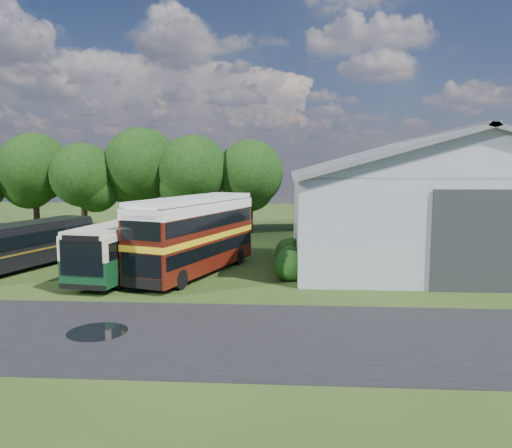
# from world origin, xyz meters

# --- Properties ---
(ground) EXTENTS (120.00, 120.00, 0.00)m
(ground) POSITION_xyz_m (0.00, 0.00, 0.00)
(ground) COLOR #1B310F
(ground) RESTS_ON ground
(asphalt_road) EXTENTS (60.00, 8.00, 0.02)m
(asphalt_road) POSITION_xyz_m (3.00, -3.00, 0.00)
(asphalt_road) COLOR black
(asphalt_road) RESTS_ON ground
(puddle) EXTENTS (2.20, 2.20, 0.01)m
(puddle) POSITION_xyz_m (-1.50, -3.00, 0.00)
(puddle) COLOR black
(puddle) RESTS_ON ground
(storage_shed) EXTENTS (18.80, 24.80, 8.15)m
(storage_shed) POSITION_xyz_m (15.00, 15.98, 4.17)
(storage_shed) COLOR gray
(storage_shed) RESTS_ON ground
(tree_left_a) EXTENTS (6.46, 6.46, 9.12)m
(tree_left_a) POSITION_xyz_m (-18.00, 24.50, 5.87)
(tree_left_a) COLOR black
(tree_left_a) RESTS_ON ground
(tree_left_b) EXTENTS (5.78, 5.78, 8.16)m
(tree_left_b) POSITION_xyz_m (-13.00, 23.50, 5.25)
(tree_left_b) COLOR black
(tree_left_b) RESTS_ON ground
(tree_mid) EXTENTS (6.80, 6.80, 9.60)m
(tree_mid) POSITION_xyz_m (-8.00, 24.80, 6.18)
(tree_mid) COLOR black
(tree_mid) RESTS_ON ground
(tree_right_a) EXTENTS (6.26, 6.26, 8.83)m
(tree_right_a) POSITION_xyz_m (-3.00, 23.80, 5.69)
(tree_right_a) COLOR black
(tree_right_a) RESTS_ON ground
(tree_right_b) EXTENTS (5.98, 5.98, 8.45)m
(tree_right_b) POSITION_xyz_m (2.00, 24.60, 5.44)
(tree_right_b) COLOR black
(tree_right_b) RESTS_ON ground
(shrub_front) EXTENTS (1.70, 1.70, 1.70)m
(shrub_front) POSITION_xyz_m (5.60, 6.00, 0.00)
(shrub_front) COLOR #194714
(shrub_front) RESTS_ON ground
(shrub_mid) EXTENTS (1.60, 1.60, 1.60)m
(shrub_mid) POSITION_xyz_m (5.60, 8.00, 0.00)
(shrub_mid) COLOR #194714
(shrub_mid) RESTS_ON ground
(shrub_back) EXTENTS (1.80, 1.80, 1.80)m
(shrub_back) POSITION_xyz_m (5.60, 10.00, 0.00)
(shrub_back) COLOR #194714
(shrub_back) RESTS_ON ground
(bus_green_single) EXTENTS (4.16, 11.20, 3.02)m
(bus_green_single) POSITION_xyz_m (-3.30, 7.29, 1.61)
(bus_green_single) COLOR black
(bus_green_single) RESTS_ON ground
(bus_maroon_double) EXTENTS (5.79, 10.45, 4.37)m
(bus_maroon_double) POSITION_xyz_m (0.23, 7.15, 2.18)
(bus_maroon_double) COLOR black
(bus_maroon_double) RESTS_ON ground
(bus_dark_single) EXTENTS (4.94, 10.16, 2.73)m
(bus_dark_single) POSITION_xyz_m (-10.16, 7.83, 1.46)
(bus_dark_single) COLOR black
(bus_dark_single) RESTS_ON ground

